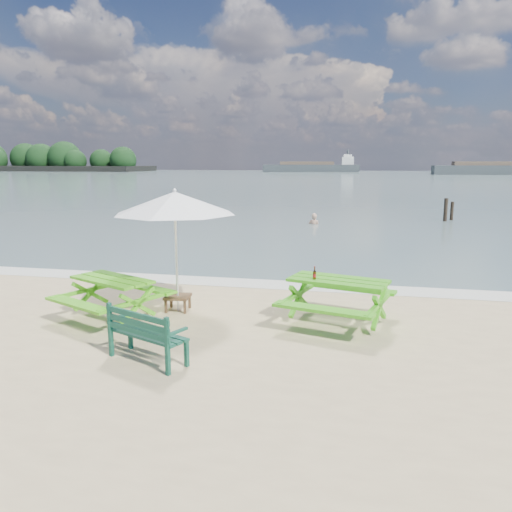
% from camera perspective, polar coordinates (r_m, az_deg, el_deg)
% --- Properties ---
extents(sea, '(300.00, 300.00, 0.00)m').
position_cam_1_polar(sea, '(92.02, 10.54, 8.73)').
color(sea, slate).
rests_on(sea, ground).
extents(foam_strip, '(22.00, 0.90, 0.01)m').
position_cam_1_polar(foam_strip, '(12.19, -0.82, -3.12)').
color(foam_strip, silver).
rests_on(foam_strip, ground).
extents(island_headland, '(90.00, 22.00, 7.60)m').
position_cam_1_polar(island_headland, '(185.15, -25.81, 9.78)').
color(island_headland, black).
rests_on(island_headland, ground).
extents(picnic_table_left, '(2.23, 2.32, 0.77)m').
position_cam_1_polar(picnic_table_left, '(9.84, -16.02, -4.74)').
color(picnic_table_left, '#4BAE1A').
rests_on(picnic_table_left, ground).
extents(picnic_table_right, '(2.19, 2.33, 0.83)m').
position_cam_1_polar(picnic_table_right, '(9.26, 9.31, -5.23)').
color(picnic_table_right, '#3C9E18').
rests_on(picnic_table_right, ground).
extents(park_bench, '(1.37, 0.91, 0.80)m').
position_cam_1_polar(park_bench, '(7.68, -12.24, -9.92)').
color(park_bench, '#0E3C2E').
rests_on(park_bench, ground).
extents(side_table, '(0.52, 0.52, 0.31)m').
position_cam_1_polar(side_table, '(10.10, -8.92, -5.28)').
color(side_table, brown).
rests_on(side_table, ground).
extents(patio_umbrella, '(2.62, 2.62, 2.36)m').
position_cam_1_polar(patio_umbrella, '(9.75, -9.26, 6.01)').
color(patio_umbrella, silver).
rests_on(patio_umbrella, ground).
extents(beer_bottle, '(0.06, 0.06, 0.23)m').
position_cam_1_polar(beer_bottle, '(9.08, 6.70, -2.17)').
color(beer_bottle, brown).
rests_on(beer_bottle, picnic_table_right).
extents(swimmer, '(0.66, 0.51, 1.60)m').
position_cam_1_polar(swimmer, '(24.06, 6.64, 3.00)').
color(swimmer, tan).
rests_on(swimmer, ground).
extents(mooring_pilings, '(0.58, 0.78, 1.34)m').
position_cam_1_polar(mooring_pilings, '(26.87, 21.09, 4.68)').
color(mooring_pilings, black).
rests_on(mooring_pilings, ground).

